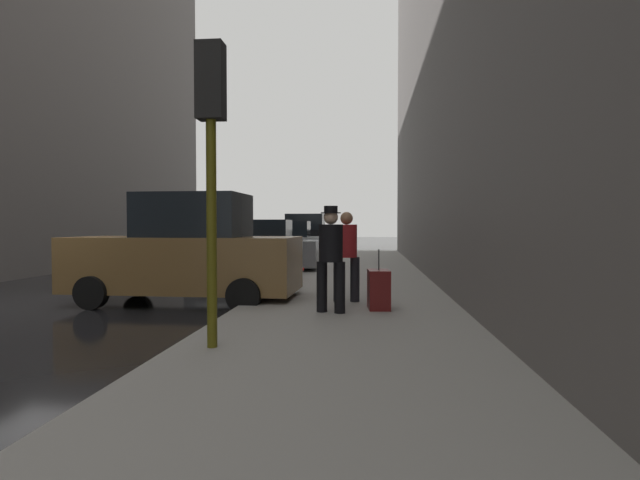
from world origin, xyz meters
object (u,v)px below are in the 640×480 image
at_px(parked_black_suv, 303,236).
at_px(traffic_light, 211,128).
at_px(parked_gray_coupe, 256,248).
at_px(rolling_suitcase, 379,289).
at_px(fire_hydrant, 296,268).
at_px(pedestrian_with_fedora, 331,253).
at_px(pedestrian_in_red_jacket, 347,252).
at_px(parked_bronze_suv, 187,253).
at_px(parked_silver_sedan, 284,243).

distance_m(parked_black_suv, traffic_light, 22.24).
distance_m(parked_gray_coupe, traffic_light, 10.77).
bearing_deg(rolling_suitcase, fire_hydrant, 116.07).
bearing_deg(pedestrian_with_fedora, parked_black_suv, 98.94).
xyz_separation_m(traffic_light, rolling_suitcase, (2.03, 2.93, -2.27)).
bearing_deg(rolling_suitcase, pedestrian_in_red_jacket, 127.29).
bearing_deg(rolling_suitcase, parked_black_suv, 101.46).
bearing_deg(parked_bronze_suv, parked_black_suv, 90.00).
distance_m(parked_gray_coupe, pedestrian_in_red_jacket, 7.49).
bearing_deg(pedestrian_with_fedora, parked_silver_sedan, 102.96).
relative_size(parked_black_suv, traffic_light, 1.29).
relative_size(pedestrian_in_red_jacket, rolling_suitcase, 1.64).
bearing_deg(pedestrian_in_red_jacket, parked_gray_coupe, 116.07).
bearing_deg(parked_gray_coupe, fire_hydrant, -60.97).
height_order(parked_silver_sedan, pedestrian_in_red_jacket, pedestrian_in_red_jacket).
distance_m(parked_gray_coupe, fire_hydrant, 3.73).
bearing_deg(parked_silver_sedan, parked_gray_coupe, -90.00).
height_order(parked_bronze_suv, parked_gray_coupe, parked_bronze_suv).
bearing_deg(parked_silver_sedan, fire_hydrant, -78.29).
xyz_separation_m(fire_hydrant, rolling_suitcase, (2.08, -4.25, -0.01)).
bearing_deg(parked_gray_coupe, traffic_light, -79.93).
xyz_separation_m(parked_silver_sedan, pedestrian_with_fedora, (3.08, -13.39, 0.29)).
bearing_deg(pedestrian_in_red_jacket, fire_hydrant, 113.17).
relative_size(pedestrian_with_fedora, rolling_suitcase, 1.71).
relative_size(parked_black_suv, rolling_suitcase, 4.46).
relative_size(fire_hydrant, rolling_suitcase, 0.68).
height_order(parked_black_suv, pedestrian_in_red_jacket, parked_black_suv).
relative_size(pedestrian_in_red_jacket, pedestrian_with_fedora, 0.96).
bearing_deg(pedestrian_with_fedora, pedestrian_in_red_jacket, 80.25).
bearing_deg(parked_bronze_suv, fire_hydrant, 59.49).
relative_size(parked_bronze_suv, parked_gray_coupe, 1.09).
relative_size(fire_hydrant, pedestrian_in_red_jacket, 0.41).
bearing_deg(rolling_suitcase, parked_silver_sedan, 106.69).
height_order(fire_hydrant, pedestrian_in_red_jacket, pedestrian_in_red_jacket).
height_order(parked_gray_coupe, fire_hydrant, parked_gray_coupe).
distance_m(parked_black_suv, rolling_suitcase, 19.56).
xyz_separation_m(parked_silver_sedan, pedestrian_in_red_jacket, (3.29, -12.18, 0.26)).
xyz_separation_m(parked_gray_coupe, rolling_suitcase, (3.88, -7.50, -0.36)).
bearing_deg(fire_hydrant, parked_bronze_suv, -120.51).
bearing_deg(pedestrian_with_fedora, fire_hydrant, 105.25).
height_order(parked_bronze_suv, pedestrian_in_red_jacket, parked_bronze_suv).
bearing_deg(pedestrian_in_red_jacket, rolling_suitcase, -52.71).
distance_m(parked_black_suv, pedestrian_in_red_jacket, 18.68).
height_order(traffic_light, pedestrian_with_fedora, traffic_light).
relative_size(parked_gray_coupe, pedestrian_with_fedora, 2.39).
relative_size(traffic_light, rolling_suitcase, 3.46).
xyz_separation_m(parked_bronze_suv, rolling_suitcase, (3.88, -1.19, -0.54)).
bearing_deg(rolling_suitcase, parked_gray_coupe, 117.37).
bearing_deg(pedestrian_in_red_jacket, parked_bronze_suv, 172.87).
height_order(parked_black_suv, pedestrian_with_fedora, parked_black_suv).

